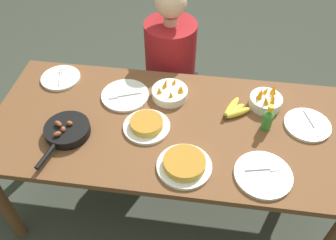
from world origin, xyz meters
TOP-DOWN VIEW (x-y plane):
  - ground_plane at (0.00, 0.00)m, footprint 14.00×14.00m
  - dining_table at (0.00, 0.00)m, footprint 1.88×0.85m
  - banana_bunch at (0.34, 0.13)m, footprint 0.17×0.18m
  - skillet at (-0.50, -0.14)m, footprint 0.23×0.37m
  - frittata_plate_center at (0.11, -0.27)m, footprint 0.26×0.26m
  - frittata_plate_side at (-0.11, -0.04)m, footprint 0.24×0.24m
  - empty_plate_near_front at (0.72, 0.08)m, footprint 0.24×0.24m
  - empty_plate_far_left at (-0.27, 0.18)m, footprint 0.27×0.27m
  - empty_plate_far_right at (-0.68, 0.27)m, footprint 0.23×0.23m
  - empty_plate_mid_edge at (0.48, -0.26)m, footprint 0.27×0.27m
  - fruit_bowl_mango at (-0.02, 0.21)m, footprint 0.20×0.20m
  - fruit_bowl_citrus at (0.51, 0.21)m, footprint 0.17×0.17m
  - hot_sauce_bottle at (0.50, 0.04)m, footprint 0.05×0.05m
  - person_figure at (-0.07, 0.65)m, footprint 0.37×0.37m

SIDE VIEW (x-z plane):
  - ground_plane at x=0.00m, z-range 0.00..0.00m
  - person_figure at x=-0.07m, z-range -0.10..1.07m
  - dining_table at x=0.00m, z-range 0.28..1.01m
  - empty_plate_mid_edge at x=0.48m, z-range 0.73..0.75m
  - empty_plate_far_left at x=-0.27m, z-range 0.73..0.75m
  - empty_plate_far_right at x=-0.68m, z-range 0.73..0.75m
  - empty_plate_near_front at x=0.72m, z-range 0.73..0.75m
  - banana_bunch at x=0.34m, z-range 0.73..0.77m
  - frittata_plate_side at x=-0.11m, z-range 0.73..0.78m
  - frittata_plate_center at x=0.11m, z-range 0.73..0.78m
  - skillet at x=-0.50m, z-range 0.72..0.80m
  - fruit_bowl_mango at x=-0.02m, z-range 0.71..0.81m
  - fruit_bowl_citrus at x=0.51m, z-range 0.72..0.83m
  - hot_sauce_bottle at x=0.50m, z-range 0.72..0.88m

